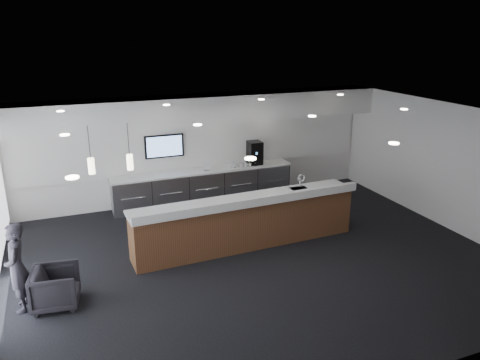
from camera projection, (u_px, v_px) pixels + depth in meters
name	position (u px, v px, depth m)	size (l,w,h in m)	color
ground	(256.00, 259.00, 9.91)	(10.00, 10.00, 0.00)	black
ceiling	(258.00, 119.00, 8.98)	(10.00, 8.00, 0.02)	black
back_wall	(199.00, 147.00, 12.98)	(10.00, 0.02, 3.00)	white
right_wall	(448.00, 166.00, 11.20)	(0.02, 8.00, 3.00)	white
soffit_bulkhead	(203.00, 109.00, 12.23)	(10.00, 0.90, 0.70)	white
alcove_panel	(199.00, 144.00, 12.92)	(9.80, 0.06, 1.40)	white
back_credenza	(204.00, 186.00, 12.98)	(5.06, 0.66, 0.95)	gray
wall_tv	(164.00, 146.00, 12.50)	(1.05, 0.08, 0.62)	black
pendant_left	(128.00, 158.00, 9.08)	(0.12, 0.12, 0.30)	#FFF2C6
pendant_right	(90.00, 162.00, 8.84)	(0.12, 0.12, 0.30)	#FFF2C6
ceiling_can_lights	(258.00, 120.00, 8.99)	(7.00, 5.00, 0.02)	white
service_counter	(246.00, 221.00, 10.37)	(5.20, 1.06, 1.49)	brown
coffee_machine	(255.00, 153.00, 13.31)	(0.39, 0.51, 0.65)	black
info_sign_left	(207.00, 166.00, 12.76)	(0.17, 0.02, 0.23)	white
info_sign_right	(235.00, 164.00, 13.00)	(0.17, 0.02, 0.22)	white
armchair	(56.00, 287.00, 8.15)	(0.76, 0.78, 0.71)	black
lounge_guest	(17.00, 268.00, 7.92)	(0.58, 0.38, 1.59)	black
cup_0	(259.00, 163.00, 13.28)	(0.09, 0.09, 0.09)	white
cup_1	(255.00, 164.00, 13.23)	(0.09, 0.09, 0.09)	white
cup_2	(250.00, 164.00, 13.18)	(0.09, 0.09, 0.09)	white
cup_3	(246.00, 165.00, 13.14)	(0.09, 0.09, 0.09)	white
cup_4	(241.00, 165.00, 13.09)	(0.09, 0.09, 0.09)	white
cup_5	(237.00, 166.00, 13.04)	(0.09, 0.09, 0.09)	white
cup_6	(232.00, 166.00, 12.99)	(0.09, 0.09, 0.09)	white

